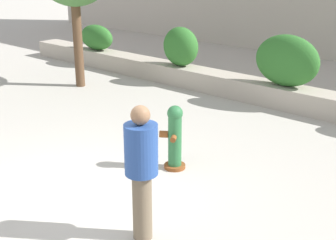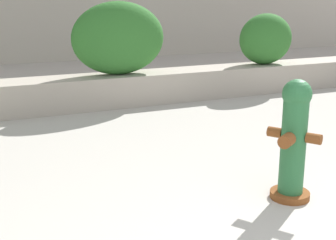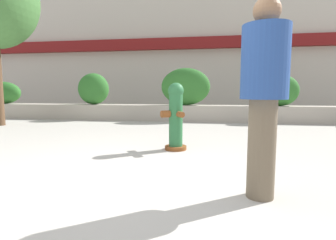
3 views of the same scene
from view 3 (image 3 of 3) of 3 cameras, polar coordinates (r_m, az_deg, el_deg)
name	(u,v)px [view 3 (image 3 of 3)]	position (r m, az deg, el deg)	size (l,w,h in m)	color
ground_plane	(118,191)	(2.64, -10.90, -14.87)	(120.00, 120.00, 0.00)	#B2ADA3
building_facade	(194,33)	(14.64, 5.75, 18.28)	(30.00, 1.36, 8.00)	beige
planter_wall_low	(182,113)	(8.38, 3.12, 1.55)	(18.00, 0.70, 0.50)	#ADA393
hedge_bush_0	(3,93)	(11.02, -32.20, 5.05)	(1.33, 0.60, 0.78)	#2D6B28
hedge_bush_1	(93,89)	(9.16, -15.92, 6.53)	(1.05, 0.70, 1.04)	#2D6B28
hedge_bush_2	(186,87)	(8.34, 3.83, 7.25)	(1.54, 0.66, 1.17)	#2D6B28
hedge_bush_3	(280,90)	(8.57, 23.27, 5.94)	(1.07, 0.64, 0.93)	#2D6B28
fire_hydrant	(176,116)	(4.21, 1.65, 0.92)	(0.49, 0.49, 1.08)	brown
pedestrian	(264,87)	(2.41, 20.17, 6.85)	(0.52, 0.52, 1.73)	brown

